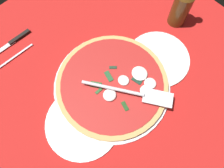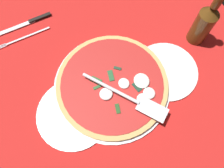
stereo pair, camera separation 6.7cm
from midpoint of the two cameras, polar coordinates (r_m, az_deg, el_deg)
ground_plane at (r=68.17cm, az=-3.09°, el=-3.40°), size 106.16×106.16×0.80cm
checker_pattern at (r=67.74cm, az=-3.11°, el=-3.29°), size 106.16×106.16×0.10cm
pizza_pan at (r=68.16cm, az=-2.78°, el=-0.82°), size 36.16×36.16×1.00cm
dinner_plate_left at (r=72.92cm, az=9.42°, el=6.20°), size 20.51×20.51×1.00cm
dinner_plate_right at (r=66.00cm, az=-10.52°, el=-10.35°), size 21.95×21.95×1.00cm
pizza at (r=66.82cm, az=-2.60°, el=-0.41°), size 34.38×34.38×2.98cm
pizza_server at (r=63.41cm, az=1.62°, el=-2.33°), size 17.34×24.28×1.00cm
place_setting_near at (r=82.25cm, az=-27.38°, el=6.98°), size 20.96×11.89×1.40cm
beer_bottle at (r=76.20cm, az=15.47°, el=19.15°), size 5.99×5.99×22.91cm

